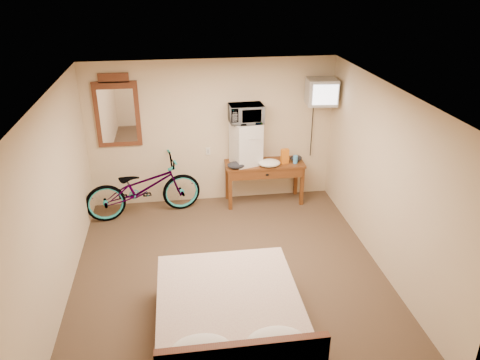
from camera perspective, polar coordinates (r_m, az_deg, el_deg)
The scene contains 13 objects.
room at distance 5.93m, azimuth -1.43°, elevation -1.36°, with size 4.60×4.64×2.50m.
desk at distance 8.11m, azimuth 3.04°, elevation 1.25°, with size 1.37×0.55×0.75m.
mini_fridge at distance 7.93m, azimuth 0.72°, elevation 4.50°, with size 0.55×0.54×0.73m.
microwave at distance 7.77m, azimuth 0.74°, elevation 8.09°, with size 0.55×0.38×0.31m, color silver.
snack_bag at distance 8.05m, azimuth 5.48°, elevation 2.90°, with size 0.13×0.08×0.26m, color orange.
blue_cup at distance 8.10m, azimuth 6.76°, elevation 2.51°, with size 0.08×0.08×0.14m, color #459FEB.
cloth_cream at distance 7.94m, azimuth 3.60°, elevation 2.08°, with size 0.37×0.29×0.11m, color white.
cloth_dark_a at distance 7.84m, azimuth -0.47°, elevation 1.83°, with size 0.30×0.23×0.11m, color black.
cloth_dark_b at distance 8.21m, azimuth 6.85°, elevation 2.68°, with size 0.21×0.17×0.10m, color black.
crt_television at distance 7.93m, azimuth 9.91°, elevation 10.56°, with size 0.52×0.60×0.43m.
wall_mirror at distance 7.92m, azimuth -14.75°, elevation 8.03°, with size 0.72×0.04×1.22m.
bicycle at distance 7.92m, azimuth -11.68°, elevation -0.90°, with size 0.67×1.91×1.00m, color black.
bed at distance 5.32m, azimuth -1.09°, elevation -17.37°, with size 1.59×2.10×0.90m.
Camera 1 is at (-0.62, -5.29, 3.86)m, focal length 35.00 mm.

